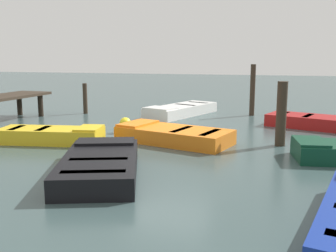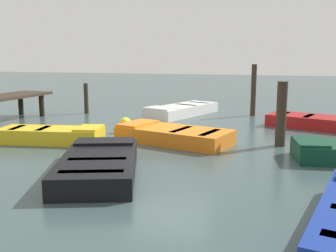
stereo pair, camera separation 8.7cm
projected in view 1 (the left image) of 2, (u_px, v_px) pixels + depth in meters
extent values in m
plane|color=#384C4C|center=(168.00, 138.00, 11.45)|extent=(80.00, 80.00, 0.00)
cylinder|color=black|center=(19.00, 105.00, 15.77)|extent=(0.20, 0.20, 0.85)
cylinder|color=black|center=(41.00, 106.00, 15.47)|extent=(0.20, 0.20, 0.85)
cube|color=gold|center=(51.00, 135.00, 10.78)|extent=(1.45, 2.95, 0.40)
cube|color=#4C3319|center=(51.00, 130.00, 10.76)|extent=(1.16, 2.49, 0.04)
cube|color=gold|center=(89.00, 128.00, 10.62)|extent=(1.00, 0.76, 0.06)
cube|color=#42301E|center=(43.00, 129.00, 10.78)|extent=(0.81, 0.32, 0.04)
cube|color=#42301E|center=(17.00, 128.00, 10.87)|extent=(0.81, 0.32, 0.04)
cube|color=orange|center=(174.00, 135.00, 10.80)|extent=(2.16, 3.38, 0.40)
cube|color=black|center=(174.00, 130.00, 10.77)|extent=(1.74, 2.85, 0.04)
cube|color=orange|center=(138.00, 123.00, 11.38)|extent=(1.38, 0.99, 0.06)
cube|color=black|center=(181.00, 130.00, 10.65)|extent=(1.09, 0.48, 0.04)
cube|color=black|center=(210.00, 133.00, 10.21)|extent=(1.09, 0.48, 0.04)
cube|color=silver|center=(181.00, 110.00, 15.82)|extent=(3.83, 2.43, 0.40)
cube|color=#334772|center=(181.00, 107.00, 15.80)|extent=(3.23, 1.98, 0.04)
cube|color=silver|center=(160.00, 108.00, 14.66)|extent=(1.14, 1.34, 0.06)
cube|color=navy|center=(185.00, 105.00, 16.01)|extent=(0.53, 0.99, 0.04)
cube|color=navy|center=(198.00, 103.00, 16.80)|extent=(0.53, 0.99, 0.04)
cube|color=black|center=(100.00, 165.00, 7.83)|extent=(3.38, 2.39, 0.40)
cube|color=gray|center=(100.00, 159.00, 7.80)|extent=(2.84, 1.94, 0.04)
cube|color=black|center=(105.00, 141.00, 8.96)|extent=(1.07, 1.45, 0.06)
cube|color=#776E5D|center=(99.00, 160.00, 7.57)|extent=(0.57, 1.13, 0.04)
cube|color=#776E5D|center=(93.00, 173.00, 6.74)|extent=(0.57, 1.13, 0.04)
cube|color=maroon|center=(315.00, 122.00, 13.00)|extent=(2.14, 3.27, 0.40)
cube|color=black|center=(315.00, 118.00, 12.97)|extent=(1.74, 2.75, 0.04)
cube|color=black|center=(308.00, 116.00, 13.09)|extent=(0.98, 0.50, 0.04)
cube|color=black|center=(283.00, 114.00, 13.56)|extent=(0.98, 0.50, 0.04)
cube|color=#0C3823|center=(311.00, 141.00, 8.97)|extent=(1.20, 0.83, 0.06)
cylinder|color=#33281E|center=(253.00, 90.00, 15.59)|extent=(0.20, 0.20, 2.05)
cylinder|color=#33281E|center=(85.00, 98.00, 16.20)|extent=(0.18, 0.18, 1.25)
cylinder|color=#33281E|center=(281.00, 114.00, 10.31)|extent=(0.27, 0.27, 1.71)
cylinder|color=#262626|center=(125.00, 131.00, 12.22)|extent=(0.16, 0.16, 0.12)
sphere|color=yellow|center=(125.00, 123.00, 12.18)|extent=(0.36, 0.36, 0.36)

